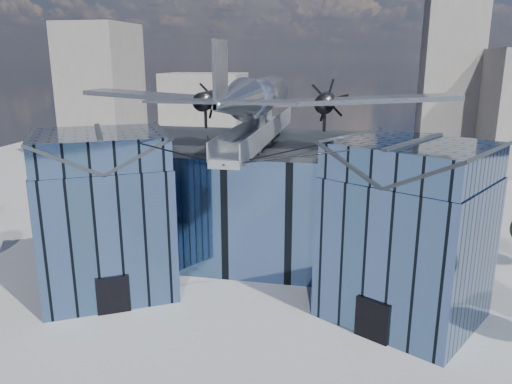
# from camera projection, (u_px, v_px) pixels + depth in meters

# --- Properties ---
(ground_plane) EXTENTS (120.00, 120.00, 0.00)m
(ground_plane) POSITION_uv_depth(u_px,v_px,m) (251.00, 294.00, 36.44)
(ground_plane) COLOR gray
(museum) EXTENTS (32.88, 24.50, 17.60)m
(museum) POSITION_uv_depth(u_px,v_px,m) (265.00, 200.00, 40.50)
(museum) COLOR #44608B
(museum) RESTS_ON ground
(bg_towers) EXTENTS (77.00, 24.50, 26.00)m
(bg_towers) POSITION_uv_depth(u_px,v_px,m) (323.00, 100.00, 81.35)
(bg_towers) COLOR slate
(bg_towers) RESTS_ON ground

